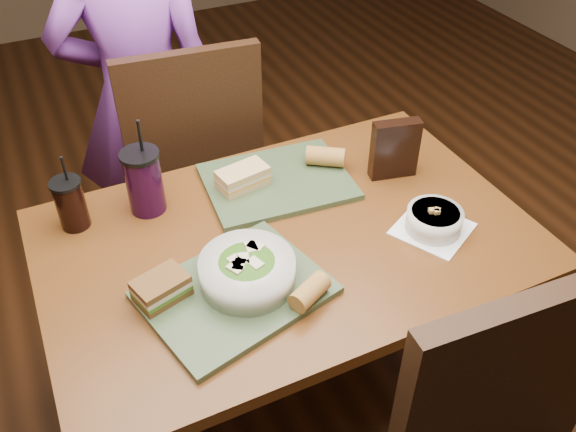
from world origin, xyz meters
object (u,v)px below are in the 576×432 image
Objects in this scene: diner at (142,99)px; cup_berry at (144,181)px; baguette_near at (310,292)px; baguette_far at (325,156)px; soup_bowl at (434,220)px; tray_far at (277,182)px; sandwich_far at (243,177)px; tray_near at (235,292)px; salad_bowl at (247,270)px; dining_table at (288,260)px; chip_bag at (395,149)px; cup_cola at (71,204)px; chair_far at (190,162)px; sandwich_near at (161,288)px.

cup_berry is (-0.14, -0.58, 0.07)m from diner.
baguette_near is 0.56m from baguette_far.
tray_far is at bearing 128.89° from soup_bowl.
sandwich_far is at bearing 112.07° from diner.
baguette_near reaches higher than tray_near.
salad_bowl is at bearing -70.91° from cup_berry.
cup_berry reaches higher than dining_table.
dining_table is at bearing 34.07° from tray_near.
chip_bag is at bearing 38.14° from baguette_near.
baguette_far is 0.21m from chip_bag.
diner is at bearing 90.05° from salad_bowl.
cup_berry is at bearing 175.41° from baguette_far.
tray_far is at bearing -6.47° from cup_cola.
baguette_near is (-0.13, -0.47, 0.03)m from tray_far.
cup_berry is at bearing -120.32° from chair_far.
sandwich_far is at bearing 97.85° from dining_table.
diner is 0.94m from chip_bag.
sandwich_near is 0.49× the size of cup_berry.
tray_near is 1.69× the size of soup_bowl.
cup_berry is (-0.14, 0.40, 0.04)m from salad_bowl.
baguette_near is (0.15, -0.10, 0.03)m from tray_near.
chair_far reaches higher than soup_bowl.
cup_cola reaches higher than tray_far.
sandwich_near is at bearing -152.20° from baguette_far.
sandwich_far is at bearing 178.61° from baguette_far.
soup_bowl is at bearing -51.11° from tray_far.
tray_near reaches higher than dining_table.
sandwich_near is at bearing 153.27° from baguette_near.
chair_far is 0.78m from chip_bag.
chair_far is at bearing 124.75° from baguette_far.
chip_bag reaches higher than tray_near.
sandwich_near reaches higher than tray_far.
chip_bag is at bearing -49.30° from chair_far.
tray_far is 0.36m from chip_bag.
chair_far reaches higher than tray_far.
diner is 1.14m from soup_bowl.
dining_table is 5.25× the size of soup_bowl.
baguette_far is at bearing 40.08° from tray_near.
salad_bowl is 1.48× the size of sandwich_far.
tray_far is at bearing 72.46° from dining_table.
sandwich_near is (-0.30, -0.76, 0.21)m from chair_far.
diner is 0.98m from salad_bowl.
diner is at bearing 76.65° from cup_berry.
tray_far is 0.39m from cup_berry.
sandwich_far and baguette_far have the same top height.
soup_bowl is 1.35× the size of chip_bag.
tray_far is 0.11m from sandwich_far.
salad_bowl reaches higher than tray_far.
salad_bowl is 0.63m from chip_bag.
chair_far is at bearing 68.70° from sandwich_near.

